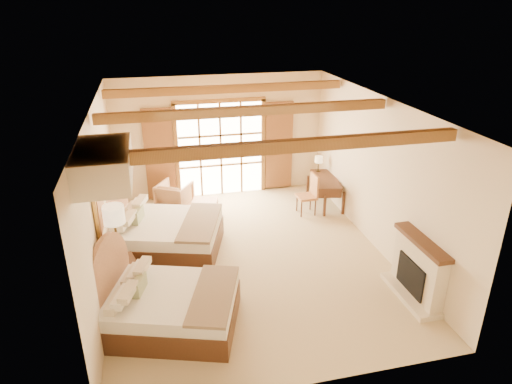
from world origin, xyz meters
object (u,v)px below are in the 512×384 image
object	(u,v)px
bed_near	(161,305)
bed_far	(156,232)
armchair	(175,196)
nightstand	(123,274)
desk	(325,191)

from	to	relation	value
bed_near	bed_far	xyz separation A→B (m)	(0.01, 2.46, 0.04)
bed_near	armchair	xyz separation A→B (m)	(0.53, 4.50, -0.06)
bed_near	bed_far	bearing A→B (deg)	107.82
bed_far	nightstand	size ratio (longest dim) A/B	4.64
bed_far	armchair	distance (m)	2.11
bed_near	armchair	bearing A→B (deg)	101.34
bed_near	armchair	size ratio (longest dim) A/B	3.26
bed_near	nightstand	bearing A→B (deg)	135.41
bed_near	desk	world-z (taller)	bed_near
bed_far	armchair	size ratio (longest dim) A/B	3.52
bed_far	armchair	bearing A→B (deg)	92.75
nightstand	bed_far	bearing A→B (deg)	46.69
bed_near	armchair	distance (m)	4.53
bed_far	desk	world-z (taller)	bed_far
armchair	bed_far	bearing A→B (deg)	107.09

